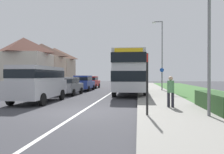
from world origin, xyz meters
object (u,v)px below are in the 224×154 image
bus_stop_sign (147,80)px  street_lamp_mid (161,51)px  pedestrian_at_stop (171,90)px  cycle_route_sign (162,78)px  parked_car_blue (83,82)px  parked_car_grey (68,85)px  parked_car_red (91,82)px  double_decker_bus (131,71)px  parked_van_silver (39,81)px  street_lamp_near (207,0)px

bus_stop_sign → street_lamp_mid: size_ratio=0.34×
pedestrian_at_stop → cycle_route_sign: size_ratio=0.66×
street_lamp_mid → parked_car_blue: bearing=-176.0°
parked_car_grey → parked_car_red: parked_car_red is taller
parked_car_red → pedestrian_at_stop: (7.96, -18.36, 0.09)m
parked_car_blue → pedestrian_at_stop: (7.75, -13.26, 0.04)m
cycle_route_sign → bus_stop_sign: bearing=-97.9°
parked_car_blue → double_decker_bus: bearing=-37.0°
parked_van_silver → cycle_route_sign: size_ratio=2.06×
double_decker_bus → parked_car_blue: size_ratio=2.24×
pedestrian_at_stop → parked_car_grey: bearing=135.3°
parked_van_silver → street_lamp_mid: size_ratio=0.67×
parked_van_silver → pedestrian_at_stop: (7.88, -2.11, -0.37)m
bus_stop_sign → street_lamp_mid: bearing=82.4°
parked_car_grey → cycle_route_sign: bearing=32.8°
parked_van_silver → parked_car_blue: parked_van_silver is taller
parked_car_blue → street_lamp_near: size_ratio=0.52×
parked_car_grey → parked_car_blue: parked_car_blue is taller
parked_van_silver → bus_stop_sign: bus_stop_sign is taller
double_decker_bus → street_lamp_near: size_ratio=1.17×
parked_van_silver → street_lamp_mid: (8.79, 11.76, 3.06)m
double_decker_bus → parked_car_grey: double_decker_bus is taller
parked_car_red → pedestrian_at_stop: bearing=-66.6°
parked_car_red → street_lamp_near: bearing=-66.5°
parked_car_red → parked_van_silver: bearing=-89.7°
street_lamp_near → parked_car_red: bearing=113.5°
parked_car_red → parked_car_grey: bearing=-89.0°
bus_stop_sign → cycle_route_sign: bus_stop_sign is taller
street_lamp_mid → pedestrian_at_stop: bearing=-93.8°
double_decker_bus → bus_stop_sign: 11.63m
parked_car_red → street_lamp_near: street_lamp_near is taller
parked_car_blue → pedestrian_at_stop: size_ratio=2.57×
parked_van_silver → parked_car_grey: 5.59m
parked_van_silver → parked_car_red: parked_van_silver is taller
parked_van_silver → street_lamp_near: size_ratio=0.63×
parked_car_grey → cycle_route_sign: 10.35m
pedestrian_at_stop → bus_stop_sign: 2.78m
street_lamp_mid → bus_stop_sign: bearing=-97.6°
parked_car_red → bus_stop_sign: (6.70, -20.78, 0.65)m
parked_car_blue → cycle_route_sign: cycle_route_sign is taller
parked_car_grey → bus_stop_sign: bearing=-57.2°
parked_car_blue → pedestrian_at_stop: bearing=-59.7°
parked_car_grey → parked_car_red: size_ratio=1.02×
parked_car_red → pedestrian_at_stop: size_ratio=2.41×
double_decker_bus → bus_stop_sign: size_ratio=3.70×
parked_van_silver → parked_car_blue: bearing=89.3°
pedestrian_at_stop → street_lamp_mid: 14.31m
double_decker_bus → bus_stop_sign: double_decker_bus is taller
pedestrian_at_stop → street_lamp_mid: (0.91, 13.87, 3.44)m
parked_car_grey → double_decker_bus: bearing=15.1°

